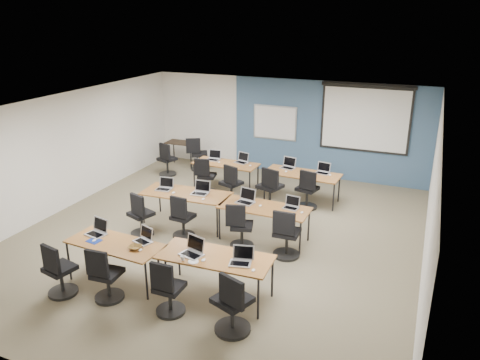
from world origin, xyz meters
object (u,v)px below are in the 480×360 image
at_px(training_table_back_left, 226,165).
at_px(task_chair_4, 141,218).
at_px(projector_screen, 366,115).
at_px(task_chair_6, 240,230).
at_px(laptop_0, 97,230).
at_px(laptop_5, 201,191).
at_px(laptop_7, 291,205).
at_px(utility_table, 182,145).
at_px(laptop_4, 165,186).
at_px(laptop_6, 246,199).
at_px(task_chair_10, 270,191).
at_px(training_table_front_right, 215,259).
at_px(spare_chair_b, 167,162).
at_px(task_chair_8, 206,179).
at_px(laptop_9, 242,160).
at_px(task_chair_0, 59,274).
at_px(laptop_1, 144,238).
at_px(laptop_8, 214,157).
at_px(task_chair_3, 232,308).
at_px(task_chair_11, 307,193).
at_px(training_table_mid_left, 186,195).
at_px(task_chair_5, 182,220).
at_px(laptop_11, 323,171).
at_px(task_chair_2, 168,292).
at_px(spare_chair_a, 198,157).
at_px(whiteboard, 275,123).
at_px(training_table_front_left, 115,245).
at_px(training_table_mid_right, 264,209).
at_px(task_chair_9, 231,187).
at_px(task_chair_7, 286,238).
at_px(laptop_10, 288,165).
at_px(laptop_2, 193,250).

bearing_deg(training_table_back_left, task_chair_4, -97.98).
xyz_separation_m(projector_screen, task_chair_6, (-1.58, -4.76, -1.49)).
bearing_deg(laptop_0, laptop_5, 83.52).
xyz_separation_m(laptop_7, utility_table, (-4.46, 3.49, -0.13)).
height_order(laptop_4, laptop_6, laptop_6).
xyz_separation_m(projector_screen, task_chair_10, (-1.69, -2.66, -1.45)).
height_order(training_table_front_right, spare_chair_b, spare_chair_b).
height_order(task_chair_8, laptop_9, laptop_9).
xyz_separation_m(task_chair_0, laptop_1, (1.02, 0.99, 0.39)).
bearing_deg(laptop_8, task_chair_0, -94.83).
bearing_deg(laptop_6, task_chair_3, -60.95).
bearing_deg(laptop_9, task_chair_11, -1.53).
relative_size(projector_screen, task_chair_0, 2.47).
xyz_separation_m(task_chair_0, task_chair_8, (0.14, 5.07, -0.00)).
xyz_separation_m(training_table_back_left, laptop_6, (1.47, -2.24, 0.12)).
relative_size(training_table_mid_left, laptop_1, 6.25).
relative_size(task_chair_3, spare_chair_b, 1.05).
bearing_deg(laptop_4, task_chair_5, -47.29).
bearing_deg(laptop_5, task_chair_0, -109.27).
bearing_deg(task_chair_0, task_chair_3, 16.05).
bearing_deg(laptop_11, task_chair_2, -91.79).
bearing_deg(training_table_back_left, laptop_4, -100.39).
bearing_deg(spare_chair_b, task_chair_10, -0.70).
bearing_deg(laptop_9, laptop_0, -82.27).
bearing_deg(task_chair_6, spare_chair_a, 110.26).
bearing_deg(task_chair_8, whiteboard, 54.14).
height_order(training_table_front_left, laptop_4, laptop_4).
bearing_deg(task_chair_4, utility_table, 128.45).
relative_size(training_table_mid_right, task_chair_4, 1.87).
xyz_separation_m(training_table_mid_left, task_chair_4, (-0.60, -0.89, -0.29)).
relative_size(task_chair_2, laptop_4, 2.85).
bearing_deg(task_chair_2, task_chair_9, 101.20).
height_order(training_table_front_right, task_chair_0, task_chair_0).
relative_size(training_table_front_right, spare_chair_a, 1.86).
relative_size(training_table_front_right, laptop_11, 5.64).
bearing_deg(task_chair_4, training_table_front_left, -49.78).
bearing_deg(task_chair_0, task_chair_7, 53.10).
xyz_separation_m(task_chair_0, utility_table, (-1.53, 6.84, 0.26)).
distance_m(whiteboard, laptop_8, 2.20).
relative_size(task_chair_2, utility_table, 1.03).
distance_m(task_chair_0, laptop_10, 6.16).
distance_m(training_table_front_right, laptop_8, 5.21).
bearing_deg(task_chair_8, laptop_1, -90.21).
bearing_deg(laptop_6, laptop_8, 138.99).
bearing_deg(task_chair_5, laptop_0, -107.53).
bearing_deg(laptop_4, laptop_2, -57.84).
relative_size(laptop_0, laptop_8, 1.04).
relative_size(projector_screen, laptop_4, 7.19).
distance_m(laptop_4, laptop_10, 3.25).
xyz_separation_m(whiteboard, task_chair_8, (-1.04, -2.38, -1.05)).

